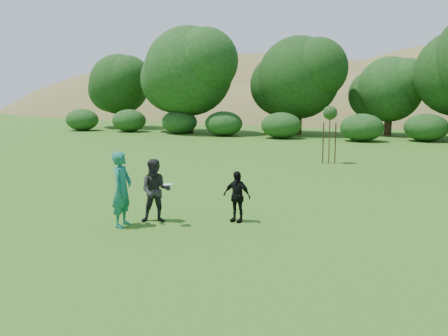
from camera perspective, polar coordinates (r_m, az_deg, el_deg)
The scene contains 8 objects.
ground at distance 13.51m, azimuth -4.84°, elevation -6.41°, with size 120.00×120.00×0.00m, color #19470C.
player_teal at distance 13.31m, azimuth -11.59°, elevation -2.39°, with size 0.73×0.48×1.99m, color #176956.
player_grey at distance 13.62m, azimuth -7.82°, elevation -2.59°, with size 0.84×0.66×1.73m, color black.
player_black at distance 13.57m, azimuth 1.47°, elevation -3.26°, with size 0.82×0.34×1.40m, color black.
frisbee at distance 13.13m, azimuth -6.39°, elevation -1.89°, with size 0.27×0.27×0.04m.
sapling at distance 25.07m, azimuth 12.03°, elevation 6.01°, with size 0.70×0.70×2.85m.
hillside at distance 81.80m, azimuth 17.21°, elevation -2.59°, with size 150.00×72.00×52.00m.
tree_row at distance 40.41m, azimuth 18.59°, elevation 10.19°, with size 53.92×10.38×9.62m.
Camera 1 is at (5.95, -11.61, 3.52)m, focal length 40.00 mm.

